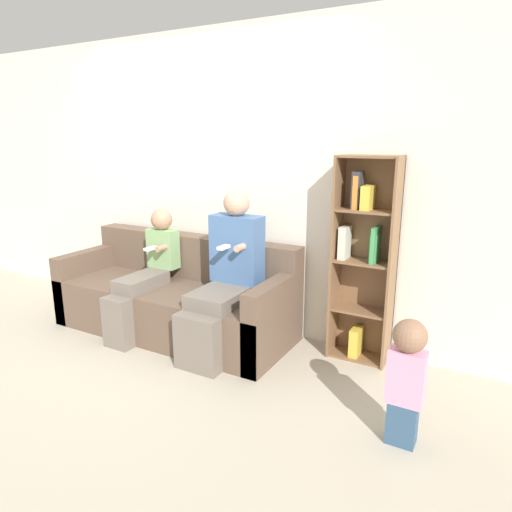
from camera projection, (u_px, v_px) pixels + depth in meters
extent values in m
plane|color=#B2A893|center=(145.00, 354.00, 3.61)|extent=(14.00, 14.00, 0.00)
cube|color=silver|center=(209.00, 182.00, 4.08)|extent=(10.00, 0.06, 2.55)
cube|color=brown|center=(166.00, 312.00, 3.91)|extent=(2.11, 0.62, 0.42)
cube|color=brown|center=(194.00, 278.00, 4.20)|extent=(2.11, 0.19, 0.81)
cube|color=brown|center=(85.00, 284.00, 4.35)|extent=(0.13, 0.62, 0.62)
cube|color=brown|center=(269.00, 324.00, 3.41)|extent=(0.13, 0.62, 0.62)
cube|color=#70665B|center=(197.00, 344.00, 3.31)|extent=(0.35, 0.12, 0.42)
cube|color=#70665B|center=(217.00, 298.00, 3.47)|extent=(0.35, 0.41, 0.11)
cube|color=#476B9E|center=(237.00, 249.00, 3.64)|extent=(0.42, 0.19, 0.54)
sphere|color=tan|center=(236.00, 203.00, 3.55)|extent=(0.21, 0.21, 0.21)
cylinder|color=tan|center=(240.00, 248.00, 3.45)|extent=(0.05, 0.10, 0.05)
cube|color=white|center=(224.00, 247.00, 3.46)|extent=(0.05, 0.12, 0.02)
cube|color=#70665B|center=(118.00, 323.00, 3.69)|extent=(0.24, 0.12, 0.42)
cube|color=#70665B|center=(141.00, 282.00, 3.87)|extent=(0.24, 0.47, 0.11)
cube|color=#84AD70|center=(163.00, 248.00, 4.07)|extent=(0.28, 0.13, 0.35)
sphere|color=tan|center=(162.00, 219.00, 4.00)|extent=(0.19, 0.19, 0.19)
cylinder|color=tan|center=(161.00, 248.00, 3.92)|extent=(0.05, 0.10, 0.05)
cube|color=white|center=(150.00, 248.00, 3.92)|extent=(0.05, 0.12, 0.02)
cube|color=#335170|center=(402.00, 422.00, 2.54)|extent=(0.16, 0.12, 0.25)
cube|color=#E599BC|center=(406.00, 377.00, 2.47)|extent=(0.20, 0.12, 0.31)
sphere|color=#8C664C|center=(410.00, 336.00, 2.41)|extent=(0.18, 0.18, 0.18)
cube|color=brown|center=(336.00, 258.00, 3.47)|extent=(0.02, 0.25, 1.54)
cube|color=brown|center=(393.00, 266.00, 3.27)|extent=(0.02, 0.25, 1.54)
cube|color=brown|center=(368.00, 259.00, 3.46)|extent=(0.44, 0.02, 1.54)
cube|color=brown|center=(358.00, 356.00, 3.56)|extent=(0.41, 0.21, 0.02)
cube|color=brown|center=(361.00, 310.00, 3.46)|extent=(0.41, 0.21, 0.02)
cube|color=brown|center=(364.00, 262.00, 3.37)|extent=(0.41, 0.21, 0.02)
cube|color=brown|center=(367.00, 211.00, 3.27)|extent=(0.41, 0.21, 0.02)
cube|color=brown|center=(370.00, 157.00, 3.18)|extent=(0.41, 0.21, 0.02)
cube|color=gold|center=(356.00, 341.00, 3.54)|extent=(0.07, 0.16, 0.22)
cube|color=orange|center=(357.00, 192.00, 3.27)|extent=(0.04, 0.13, 0.24)
cube|color=#429956|center=(375.00, 245.00, 3.30)|extent=(0.03, 0.18, 0.26)
cube|color=#934CA3|center=(355.00, 343.00, 3.55)|extent=(0.04, 0.14, 0.20)
cube|color=beige|center=(345.00, 242.00, 3.41)|extent=(0.06, 0.14, 0.24)
cube|color=gold|center=(368.00, 198.00, 3.25)|extent=(0.07, 0.16, 0.17)
cube|color=#333338|center=(357.00, 190.00, 3.27)|extent=(0.06, 0.12, 0.27)
cube|color=#429956|center=(375.00, 248.00, 3.30)|extent=(0.05, 0.12, 0.21)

